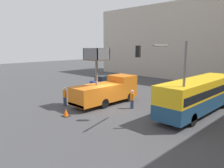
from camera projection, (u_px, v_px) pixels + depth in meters
ground_plane at (110, 108)px, 20.99m from camera, size 120.00×120.00×0.00m
building_backdrop_far at (213, 41)px, 37.05m from camera, size 44.00×10.00×13.13m
utility_truck at (107, 90)px, 22.23m from camera, size 2.44×7.32×5.65m
city_bus at (199, 93)px, 19.01m from camera, size 2.47×10.90×3.02m
traffic_light_pole at (167, 69)px, 15.88m from camera, size 3.67×3.42×6.19m
road_worker_near_truck at (65, 96)px, 21.53m from camera, size 0.38×0.38×1.86m
road_worker_directing at (132, 99)px, 20.56m from camera, size 0.38×0.38×1.79m
traffic_cone_near_truck at (66, 113)px, 18.38m from camera, size 0.58×0.58×0.66m
parked_car_curbside at (106, 80)px, 32.56m from camera, size 1.89×4.79×1.47m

